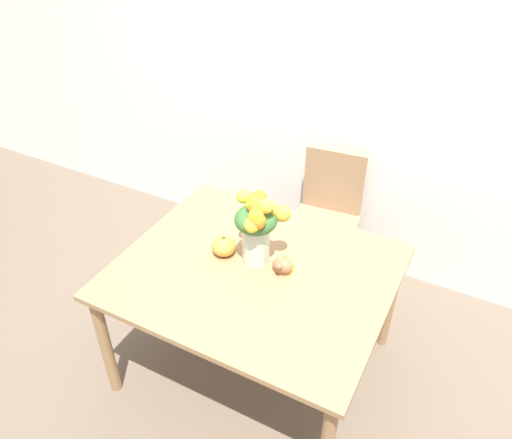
# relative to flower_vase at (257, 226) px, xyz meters

# --- Properties ---
(ground_plane) EXTENTS (12.00, 12.00, 0.00)m
(ground_plane) POSITION_rel_flower_vase_xyz_m (0.02, -0.06, -0.96)
(ground_plane) COLOR brown
(wall_back) EXTENTS (8.00, 0.06, 2.70)m
(wall_back) POSITION_rel_flower_vase_xyz_m (0.02, 1.14, 0.39)
(wall_back) COLOR white
(wall_back) RESTS_ON ground_plane
(dining_table) EXTENTS (1.34, 1.13, 0.74)m
(dining_table) POSITION_rel_flower_vase_xyz_m (0.02, -0.06, -0.31)
(dining_table) COLOR #9E754C
(dining_table) RESTS_ON ground_plane
(flower_vase) EXTENTS (0.28, 0.24, 0.40)m
(flower_vase) POSITION_rel_flower_vase_xyz_m (0.00, 0.00, 0.00)
(flower_vase) COLOR #B2CCBC
(flower_vase) RESTS_ON dining_table
(pumpkin) EXTENTS (0.13, 0.13, 0.12)m
(pumpkin) POSITION_rel_flower_vase_xyz_m (-0.18, -0.03, -0.17)
(pumpkin) COLOR gold
(pumpkin) RESTS_ON dining_table
(turkey_figurine) EXTENTS (0.10, 0.14, 0.08)m
(turkey_figurine) POSITION_rel_flower_vase_xyz_m (0.15, -0.00, -0.18)
(turkey_figurine) COLOR #936642
(turkey_figurine) RESTS_ON dining_table
(dining_chair_near_window) EXTENTS (0.46, 0.46, 0.90)m
(dining_chair_near_window) POSITION_rel_flower_vase_xyz_m (0.06, 0.88, -0.49)
(dining_chair_near_window) COLOR #9E7A56
(dining_chair_near_window) RESTS_ON ground_plane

